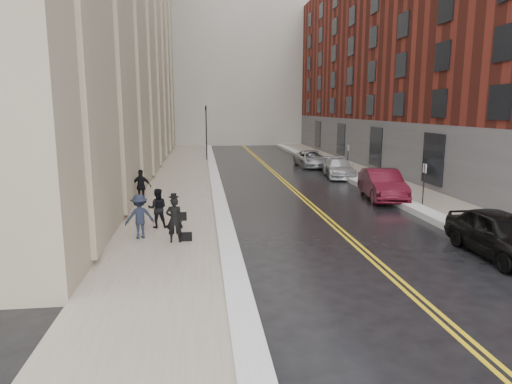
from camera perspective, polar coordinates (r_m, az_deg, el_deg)
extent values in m
plane|color=black|center=(14.49, 5.94, -9.51)|extent=(160.00, 160.00, 0.00)
cube|color=gray|center=(29.71, -9.47, 0.87)|extent=(4.00, 64.00, 0.15)
cube|color=gray|center=(32.04, 15.42, 1.32)|extent=(3.00, 64.00, 0.15)
cube|color=gold|center=(30.19, 3.69, 1.00)|extent=(0.12, 64.00, 0.01)
cube|color=gold|center=(30.23, 4.14, 1.01)|extent=(0.12, 64.00, 0.01)
cube|color=white|center=(29.68, -5.03, 1.07)|extent=(0.70, 60.80, 0.26)
cube|color=white|center=(31.38, 12.30, 1.41)|extent=(0.85, 60.80, 0.30)
cube|color=maroon|center=(41.91, 23.50, 15.15)|extent=(14.00, 50.00, 18.00)
cube|color=slate|center=(82.88, 5.65, 22.25)|extent=(22.00, 18.00, 44.00)
cylinder|color=black|center=(43.34, -6.22, 7.27)|extent=(0.12, 0.12, 5.20)
imported|color=black|center=(43.28, -6.28, 9.91)|extent=(0.18, 0.15, 0.90)
cylinder|color=black|center=(24.25, 20.21, 0.69)|extent=(0.06, 0.06, 2.20)
cube|color=white|center=(24.12, 20.34, 2.79)|extent=(0.02, 0.35, 0.45)
cylinder|color=black|center=(35.25, 11.40, 3.97)|extent=(0.06, 0.06, 2.20)
cube|color=white|center=(35.16, 11.45, 5.43)|extent=(0.02, 0.35, 0.45)
imported|color=black|center=(17.34, 28.29, -4.67)|extent=(1.91, 4.64, 1.57)
imported|color=#430B17|center=(25.90, 15.52, 0.91)|extent=(2.41, 5.19, 1.65)
imported|color=#B9BDC1|center=(33.61, 10.35, 2.98)|extent=(2.51, 4.90, 1.36)
imported|color=#A5A9AE|center=(39.29, 6.98, 4.14)|extent=(2.38, 5.00, 1.38)
imported|color=black|center=(16.67, -10.16, -3.44)|extent=(0.62, 0.41, 1.66)
imported|color=black|center=(18.85, -12.20, -1.99)|extent=(0.80, 0.63, 1.61)
imported|color=black|center=(17.48, -14.35, -2.98)|extent=(1.21, 0.93, 1.65)
imported|color=black|center=(23.92, -14.13, 0.68)|extent=(1.07, 0.60, 1.73)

